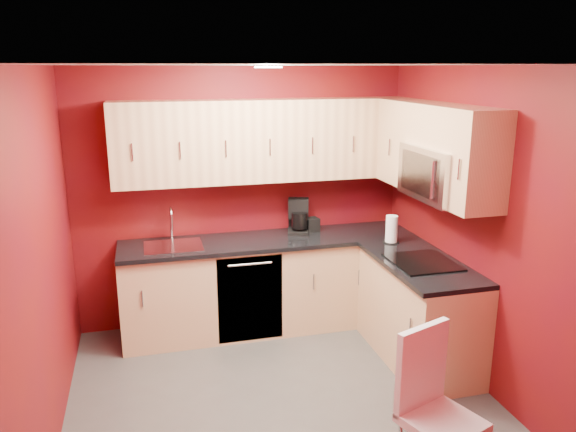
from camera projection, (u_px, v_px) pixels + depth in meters
name	position (u px, v px, depth m)	size (l,w,h in m)	color
floor	(280.00, 395.00, 4.40)	(3.20, 3.20, 0.00)	#474542
ceiling	(278.00, 65.00, 3.75)	(3.20, 3.20, 0.00)	white
wall_back	(242.00, 198.00, 5.48)	(3.20, 3.20, 0.00)	#681009
wall_front	(354.00, 335.00, 2.67)	(3.20, 3.20, 0.00)	#681009
wall_left	(43.00, 262.00, 3.68)	(3.00, 3.00, 0.00)	#681009
wall_right	(474.00, 227.00, 4.47)	(3.00, 3.00, 0.00)	#681009
base_cabinets_back	(270.00, 285.00, 5.46)	(2.80, 0.60, 0.87)	#D9AE7C
base_cabinets_right	(419.00, 313.00, 4.84)	(0.60, 1.30, 0.87)	#D9AE7C
countertop_back	(270.00, 241.00, 5.32)	(2.80, 0.63, 0.04)	black
countertop_right	(421.00, 264.00, 4.70)	(0.63, 1.27, 0.04)	black
upper_cabinets_back	(266.00, 140.00, 5.21)	(2.80, 0.35, 0.75)	tan
upper_cabinets_right	(432.00, 141.00, 4.67)	(0.35, 1.55, 0.75)	tan
microwave	(441.00, 173.00, 4.50)	(0.42, 0.76, 0.42)	silver
cooktop	(423.00, 262.00, 4.66)	(0.50, 0.55, 0.01)	black
sink	(173.00, 242.00, 5.11)	(0.52, 0.42, 0.35)	silver
dishwasher_front	(250.00, 299.00, 5.12)	(0.60, 0.02, 0.82)	black
downlight	(268.00, 67.00, 4.04)	(0.20, 0.20, 0.01)	white
coffee_maker	(298.00, 216.00, 5.47)	(0.20, 0.26, 0.33)	black
napkin_holder	(312.00, 225.00, 5.55)	(0.12, 0.12, 0.13)	black
paper_towel	(392.00, 229.00, 5.17)	(0.15, 0.15, 0.26)	white
dining_chair	(443.00, 414.00, 3.32)	(0.40, 0.42, 1.00)	white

